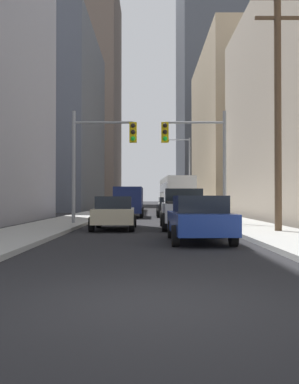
{
  "coord_description": "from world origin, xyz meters",
  "views": [
    {
      "loc": [
        0.02,
        -5.9,
        1.44
      ],
      "look_at": [
        0.0,
        33.15,
        2.0
      ],
      "focal_mm": 40.97,
      "sensor_mm": 36.0,
      "label": 1
    }
  ],
  "objects_px": {
    "cargo_van_navy": "(129,200)",
    "sedan_blue": "(200,219)",
    "pickup_truck_silver": "(184,209)",
    "sedan_beige": "(114,213)",
    "city_bus": "(176,193)",
    "traffic_signal_near_left": "(101,149)",
    "sedan_black": "(169,207)",
    "sedan_grey": "(132,205)",
    "traffic_signal_near_right": "(197,149)"
  },
  "relations": [
    {
      "from": "pickup_truck_silver",
      "to": "sedan_grey",
      "type": "height_order",
      "value": "pickup_truck_silver"
    },
    {
      "from": "traffic_signal_near_right",
      "to": "traffic_signal_near_left",
      "type": "bearing_deg",
      "value": -180.0
    },
    {
      "from": "sedan_black",
      "to": "sedan_grey",
      "type": "distance_m",
      "value": 13.23
    },
    {
      "from": "cargo_van_navy",
      "to": "traffic_signal_near_left",
      "type": "relative_size",
      "value": 0.87
    },
    {
      "from": "sedan_beige",
      "to": "traffic_signal_near_right",
      "type": "relative_size",
      "value": 0.71
    },
    {
      "from": "pickup_truck_silver",
      "to": "cargo_van_navy",
      "type": "bearing_deg",
      "value": 104.49
    },
    {
      "from": "sedan_beige",
      "to": "sedan_grey",
      "type": "xyz_separation_m",
      "value": [
        -0.2,
        26.21,
        0.0
      ]
    },
    {
      "from": "pickup_truck_silver",
      "to": "traffic_signal_near_right",
      "type": "xyz_separation_m",
      "value": [
        0.85,
        2.01,
        3.09
      ]
    },
    {
      "from": "sedan_blue",
      "to": "traffic_signal_near_right",
      "type": "xyz_separation_m",
      "value": [
        0.86,
        8.44,
        3.25
      ]
    },
    {
      "from": "traffic_signal_near_left",
      "to": "traffic_signal_near_right",
      "type": "distance_m",
      "value": 5.03
    },
    {
      "from": "cargo_van_navy",
      "to": "sedan_grey",
      "type": "bearing_deg",
      "value": 91.21
    },
    {
      "from": "sedan_blue",
      "to": "sedan_beige",
      "type": "distance_m",
      "value": 6.6
    },
    {
      "from": "pickup_truck_silver",
      "to": "sedan_beige",
      "type": "bearing_deg",
      "value": -168.07
    },
    {
      "from": "traffic_signal_near_left",
      "to": "sedan_blue",
      "type": "bearing_deg",
      "value": -63.71
    },
    {
      "from": "sedan_blue",
      "to": "city_bus",
      "type": "bearing_deg",
      "value": 88.08
    },
    {
      "from": "cargo_van_navy",
      "to": "sedan_blue",
      "type": "distance_m",
      "value": 19.06
    },
    {
      "from": "cargo_van_navy",
      "to": "traffic_signal_near_left",
      "type": "xyz_separation_m",
      "value": [
        -0.99,
        -10.35,
        2.74
      ]
    },
    {
      "from": "city_bus",
      "to": "traffic_signal_near_left",
      "type": "height_order",
      "value": "traffic_signal_near_left"
    },
    {
      "from": "pickup_truck_silver",
      "to": "traffic_signal_near_right",
      "type": "height_order",
      "value": "traffic_signal_near_right"
    },
    {
      "from": "city_bus",
      "to": "sedan_black",
      "type": "height_order",
      "value": "city_bus"
    },
    {
      "from": "pickup_truck_silver",
      "to": "cargo_van_navy",
      "type": "xyz_separation_m",
      "value": [
        -3.19,
        12.36,
        0.35
      ]
    },
    {
      "from": "pickup_truck_silver",
      "to": "sedan_beige",
      "type": "xyz_separation_m",
      "value": [
        -3.27,
        -0.69,
        -0.16
      ]
    },
    {
      "from": "city_bus",
      "to": "pickup_truck_silver",
      "type": "bearing_deg",
      "value": -92.45
    },
    {
      "from": "sedan_black",
      "to": "sedan_grey",
      "type": "bearing_deg",
      "value": 104.62
    },
    {
      "from": "pickup_truck_silver",
      "to": "sedan_black",
      "type": "relative_size",
      "value": 1.28
    },
    {
      "from": "cargo_van_navy",
      "to": "sedan_grey",
      "type": "relative_size",
      "value": 1.23
    },
    {
      "from": "sedan_beige",
      "to": "traffic_signal_near_right",
      "type": "height_order",
      "value": "traffic_signal_near_right"
    },
    {
      "from": "sedan_blue",
      "to": "traffic_signal_near_left",
      "type": "distance_m",
      "value": 9.96
    },
    {
      "from": "pickup_truck_silver",
      "to": "traffic_signal_near_right",
      "type": "bearing_deg",
      "value": 67.15
    },
    {
      "from": "sedan_beige",
      "to": "cargo_van_navy",
      "type": "bearing_deg",
      "value": 89.67
    },
    {
      "from": "traffic_signal_near_left",
      "to": "traffic_signal_near_right",
      "type": "bearing_deg",
      "value": 0.0
    },
    {
      "from": "city_bus",
      "to": "pickup_truck_silver",
      "type": "relative_size",
      "value": 2.14
    },
    {
      "from": "city_bus",
      "to": "cargo_van_navy",
      "type": "relative_size",
      "value": 2.22
    },
    {
      "from": "cargo_van_navy",
      "to": "traffic_signal_near_right",
      "type": "relative_size",
      "value": 0.87
    },
    {
      "from": "sedan_beige",
      "to": "sedan_grey",
      "type": "relative_size",
      "value": 1.0
    },
    {
      "from": "sedan_beige",
      "to": "traffic_signal_near_right",
      "type": "distance_m",
      "value": 5.9
    },
    {
      "from": "cargo_van_navy",
      "to": "pickup_truck_silver",
      "type": "bearing_deg",
      "value": -75.51
    },
    {
      "from": "traffic_signal_near_right",
      "to": "sedan_grey",
      "type": "bearing_deg",
      "value": 100.41
    },
    {
      "from": "sedan_blue",
      "to": "sedan_grey",
      "type": "xyz_separation_m",
      "value": [
        -3.46,
        31.95,
        0.0
      ]
    },
    {
      "from": "cargo_van_navy",
      "to": "sedan_grey",
      "type": "height_order",
      "value": "cargo_van_navy"
    },
    {
      "from": "pickup_truck_silver",
      "to": "sedan_grey",
      "type": "bearing_deg",
      "value": 97.74
    },
    {
      "from": "city_bus",
      "to": "sedan_blue",
      "type": "height_order",
      "value": "city_bus"
    },
    {
      "from": "sedan_black",
      "to": "city_bus",
      "type": "bearing_deg",
      "value": 83.49
    },
    {
      "from": "traffic_signal_near_left",
      "to": "sedan_beige",
      "type": "bearing_deg",
      "value": -71.27
    },
    {
      "from": "cargo_van_navy",
      "to": "sedan_blue",
      "type": "xyz_separation_m",
      "value": [
        3.18,
        -18.79,
        -0.52
      ]
    },
    {
      "from": "sedan_grey",
      "to": "sedan_blue",
      "type": "bearing_deg",
      "value": -83.82
    },
    {
      "from": "city_bus",
      "to": "traffic_signal_near_left",
      "type": "xyz_separation_m",
      "value": [
        -5.13,
        -20.16,
        2.09
      ]
    },
    {
      "from": "sedan_black",
      "to": "sedan_beige",
      "type": "bearing_deg",
      "value": -103.17
    },
    {
      "from": "sedan_black",
      "to": "traffic_signal_near_right",
      "type": "xyz_separation_m",
      "value": [
        0.98,
        -10.71,
        3.25
      ]
    },
    {
      "from": "traffic_signal_near_right",
      "to": "sedan_blue",
      "type": "bearing_deg",
      "value": -95.81
    }
  ]
}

